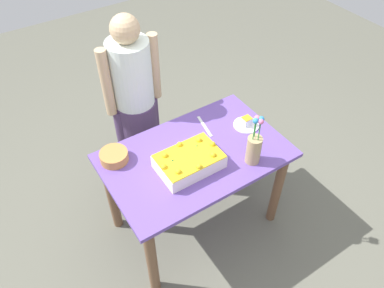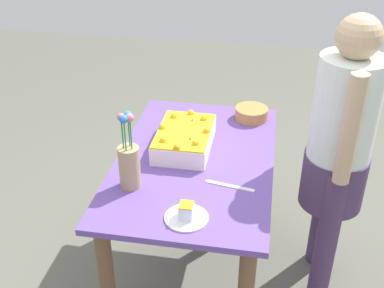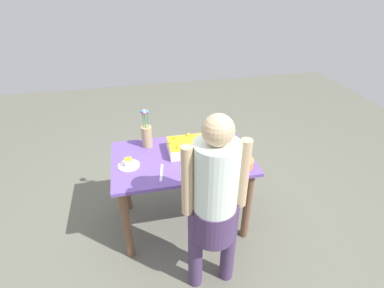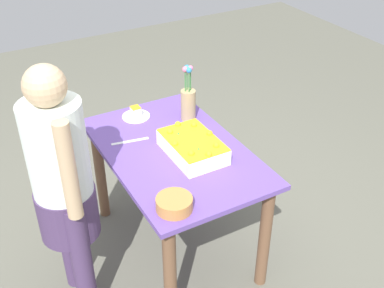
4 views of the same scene
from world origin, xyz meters
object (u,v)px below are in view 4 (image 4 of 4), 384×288
sheet_cake (193,146)px  fruit_bowl (174,204)px  cake_knife (130,141)px  flower_vase (188,101)px  serving_plate_with_slice (136,114)px  person_standing (63,182)px

sheet_cake → fruit_bowl: sheet_cake is taller
sheet_cake → fruit_bowl: bearing=140.2°
cake_knife → fruit_bowl: 0.67m
cake_knife → fruit_bowl: (-0.67, 0.05, 0.03)m
flower_vase → serving_plate_with_slice: bearing=57.7°
serving_plate_with_slice → cake_knife: (-0.25, 0.15, -0.02)m
sheet_cake → cake_knife: (0.30, 0.26, -0.05)m
cake_knife → flower_vase: flower_vase is taller
sheet_cake → flower_vase: 0.42m
sheet_cake → serving_plate_with_slice: sheet_cake is taller
fruit_bowl → cake_knife: bearing=-4.2°
sheet_cake → flower_vase: size_ratio=1.10×
serving_plate_with_slice → fruit_bowl: size_ratio=0.99×
sheet_cake → serving_plate_with_slice: bearing=11.5°
serving_plate_with_slice → flower_vase: bearing=-122.3°
fruit_bowl → sheet_cake: bearing=-39.8°
flower_vase → person_standing: size_ratio=0.25×
cake_knife → person_standing: (-0.30, 0.49, 0.08)m
fruit_bowl → person_standing: (0.37, 0.44, 0.05)m
cake_knife → sheet_cake: bearing=-38.6°
cake_knife → fruit_bowl: size_ratio=1.24×
sheet_cake → cake_knife: size_ratio=1.76×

